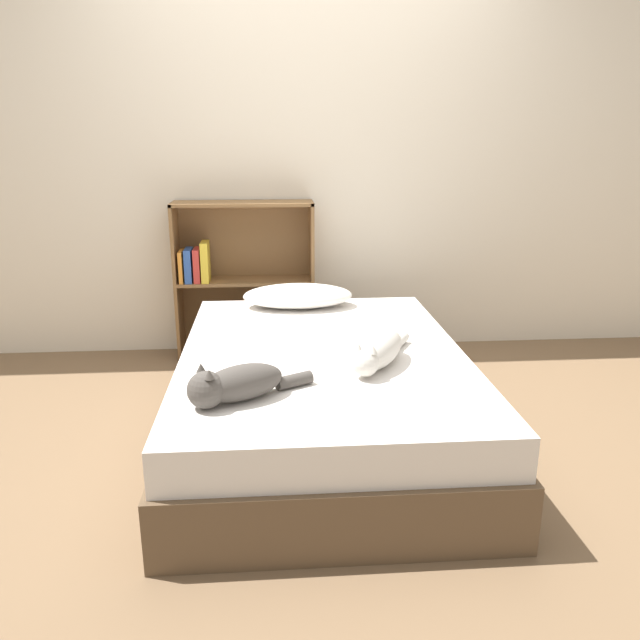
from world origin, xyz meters
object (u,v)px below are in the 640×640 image
(pillow, at_px, (298,296))
(bookshelf, at_px, (240,277))
(cat_light, at_px, (378,350))
(cat_dark, at_px, (234,384))
(bed, at_px, (322,394))

(pillow, distance_m, bookshelf, 0.58)
(cat_light, xyz_separation_m, cat_dark, (-0.58, -0.32, -0.01))
(cat_light, bearing_deg, cat_dark, -32.25)
(bed, xyz_separation_m, cat_light, (0.22, -0.22, 0.29))
(pillow, height_order, bookshelf, bookshelf)
(pillow, xyz_separation_m, cat_dark, (-0.29, -1.29, 0.00))
(pillow, relative_size, cat_light, 1.19)
(pillow, xyz_separation_m, cat_light, (0.30, -0.97, 0.01))
(pillow, bearing_deg, cat_light, -73.04)
(bed, height_order, cat_dark, cat_dark)
(bed, height_order, bookshelf, bookshelf)
(bookshelf, bearing_deg, bed, -70.76)
(cat_dark, relative_size, bookshelf, 0.48)
(bookshelf, bearing_deg, cat_light, -65.92)
(cat_light, xyz_separation_m, bookshelf, (-0.64, 1.43, 0.00))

